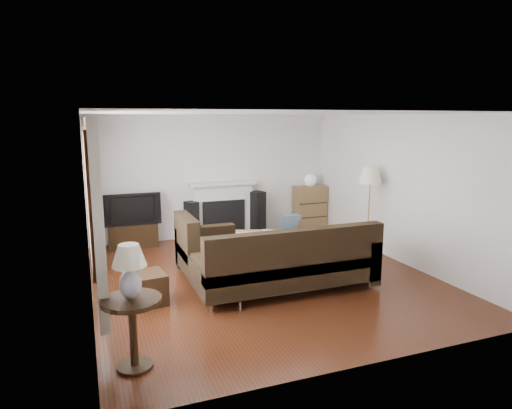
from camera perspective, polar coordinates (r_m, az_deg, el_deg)
name	(u,v)px	position (r m, az deg, el deg)	size (l,w,h in m)	color
room	(263,198)	(6.85, 0.89, 0.80)	(5.10, 5.60, 2.54)	#492010
window	(89,189)	(6.13, -20.15, 1.81)	(0.12, 2.74, 1.54)	brown
curtain_near	(98,227)	(4.67, -19.10, -2.63)	(0.10, 0.35, 2.10)	beige
curtain_far	(91,185)	(7.66, -19.90, 2.35)	(0.10, 0.35, 2.10)	beige
fireplace	(223,209)	(9.48, -4.18, -0.60)	(1.40, 0.26, 1.15)	white
tv_stand	(133,235)	(9.08, -15.08, -3.72)	(0.90, 0.40, 0.45)	black
television	(132,208)	(8.97, -15.25, -0.46)	(1.05, 0.14, 0.60)	black
speaker_left	(192,221)	(9.26, -8.04, -2.07)	(0.22, 0.27, 0.80)	black
speaker_right	(257,213)	(9.63, 0.12, -1.08)	(0.26, 0.31, 0.92)	black
bookshelf	(310,208)	(10.13, 6.73, -0.44)	(0.71, 0.34, 0.97)	olive
globe_lamp	(310,180)	(10.03, 6.80, 3.02)	(0.26, 0.26, 0.26)	white
sectional_sofa	(285,259)	(6.56, 3.66, -6.81)	(2.82, 2.06, 0.91)	black
coffee_table	(258,245)	(8.15, 0.24, -5.07)	(1.09, 0.60, 0.43)	#A7874F
footstool	(146,289)	(6.32, -13.59, -10.17)	(0.49, 0.49, 0.41)	black
floor_lamp	(369,211)	(8.39, 13.91, -0.80)	(0.41, 0.41, 1.60)	#AF943C
side_table	(133,333)	(4.78, -15.10, -15.30)	(0.58, 0.58, 0.73)	black
table_lamp	(130,272)	(4.54, -15.49, -8.14)	(0.33, 0.33, 0.53)	silver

